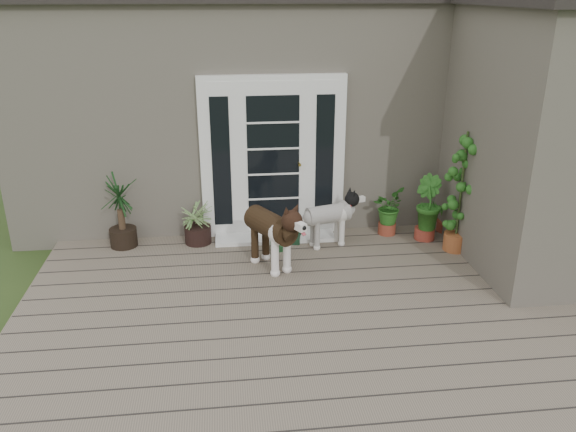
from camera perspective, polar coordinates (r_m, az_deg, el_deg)
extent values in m
cube|color=#6B5B4C|center=(6.09, 2.43, -10.24)|extent=(6.20, 4.60, 0.12)
cube|color=#665E54|center=(9.56, -1.43, 11.18)|extent=(7.40, 4.00, 3.10)
cube|color=#665E54|center=(7.46, 23.96, 6.36)|extent=(1.60, 2.40, 3.10)
cube|color=white|center=(7.63, -1.49, 5.77)|extent=(1.90, 0.14, 2.15)
cube|color=white|center=(7.79, -1.28, -2.08)|extent=(1.60, 0.40, 0.05)
imported|color=#1F5B1A|center=(7.97, 9.82, 0.15)|extent=(0.60, 0.60, 0.56)
imported|color=#225217|center=(7.89, 13.48, -0.01)|extent=(0.51, 0.51, 0.66)
imported|color=#1A5D1F|center=(8.26, 15.59, 0.25)|extent=(0.44, 0.44, 0.52)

